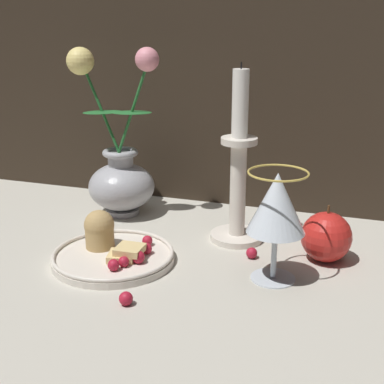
% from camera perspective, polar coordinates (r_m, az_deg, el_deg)
% --- Properties ---
extents(ground_plane, '(2.40, 2.40, 0.00)m').
position_cam_1_polar(ground_plane, '(0.80, -2.10, -7.64)').
color(ground_plane, '#B7B2A3').
rests_on(ground_plane, ground).
extents(vase, '(0.17, 0.12, 0.30)m').
position_cam_1_polar(vase, '(0.98, -7.73, 2.30)').
color(vase, '#A3A3A8').
rests_on(vase, ground_plane).
extents(plate_with_pastries, '(0.18, 0.18, 0.07)m').
position_cam_1_polar(plate_with_pastries, '(0.82, -8.62, -6.14)').
color(plate_with_pastries, silver).
rests_on(plate_with_pastries, ground_plane).
extents(wine_glass, '(0.08, 0.08, 0.16)m').
position_cam_1_polar(wine_glass, '(0.72, 8.94, -1.68)').
color(wine_glass, silver).
rests_on(wine_glass, ground_plane).
extents(candlestick, '(0.09, 0.09, 0.29)m').
position_cam_1_polar(candlestick, '(0.85, 4.95, 1.59)').
color(candlestick, silver).
rests_on(candlestick, ground_plane).
extents(apple_beside_vase, '(0.08, 0.08, 0.09)m').
position_cam_1_polar(apple_beside_vase, '(0.82, 14.13, -4.66)').
color(apple_beside_vase, red).
rests_on(apple_beside_vase, ground_plane).
extents(berry_near_plate, '(0.02, 0.02, 0.02)m').
position_cam_1_polar(berry_near_plate, '(0.82, 6.38, -6.48)').
color(berry_near_plate, '#AD192D').
rests_on(berry_near_plate, ground_plane).
extents(berry_front_center, '(0.02, 0.02, 0.02)m').
position_cam_1_polar(berry_front_center, '(0.92, -9.03, -3.77)').
color(berry_front_center, '#AD192D').
rests_on(berry_front_center, ground_plane).
extents(berry_by_glass_stem, '(0.02, 0.02, 0.02)m').
position_cam_1_polar(berry_by_glass_stem, '(0.70, -7.07, -11.21)').
color(berry_by_glass_stem, '#AD192D').
rests_on(berry_by_glass_stem, ground_plane).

